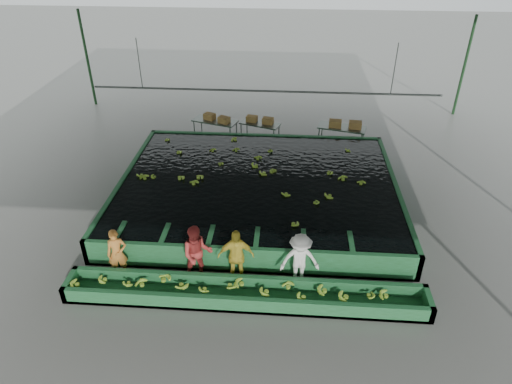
# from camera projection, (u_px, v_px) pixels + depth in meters

# --- Properties ---
(ground) EXTENTS (80.00, 80.00, 0.00)m
(ground) POSITION_uv_depth(u_px,v_px,m) (255.00, 224.00, 15.69)
(ground) COLOR slate
(ground) RESTS_ON ground
(shed_roof) EXTENTS (20.00, 22.00, 0.04)m
(shed_roof) POSITION_uv_depth(u_px,v_px,m) (255.00, 83.00, 13.05)
(shed_roof) COLOR slate
(shed_roof) RESTS_ON shed_posts
(shed_posts) EXTENTS (20.00, 22.00, 5.00)m
(shed_posts) POSITION_uv_depth(u_px,v_px,m) (255.00, 160.00, 14.37)
(shed_posts) COLOR #1B3F1E
(shed_posts) RESTS_ON ground
(flotation_tank) EXTENTS (10.00, 8.00, 0.90)m
(flotation_tank) POSITION_uv_depth(u_px,v_px,m) (258.00, 190.00, 16.72)
(flotation_tank) COLOR #236534
(flotation_tank) RESTS_ON ground
(tank_water) EXTENTS (9.70, 7.70, 0.00)m
(tank_water) POSITION_uv_depth(u_px,v_px,m) (258.00, 181.00, 16.51)
(tank_water) COLOR black
(tank_water) RESTS_ON flotation_tank
(sorting_trough) EXTENTS (10.00, 1.00, 0.50)m
(sorting_trough) POSITION_uv_depth(u_px,v_px,m) (245.00, 294.00, 12.51)
(sorting_trough) COLOR #236534
(sorting_trough) RESTS_ON ground
(cableway_rail) EXTENTS (0.08, 0.08, 14.00)m
(cableway_rail) POSITION_uv_depth(u_px,v_px,m) (264.00, 91.00, 18.34)
(cableway_rail) COLOR #59605B
(cableway_rail) RESTS_ON shed_roof
(rail_hanger_left) EXTENTS (0.04, 0.04, 2.00)m
(rail_hanger_left) POSITION_uv_depth(u_px,v_px,m) (139.00, 64.00, 18.13)
(rail_hanger_left) COLOR #59605B
(rail_hanger_left) RESTS_ON shed_roof
(rail_hanger_right) EXTENTS (0.04, 0.04, 2.00)m
(rail_hanger_right) POSITION_uv_depth(u_px,v_px,m) (394.00, 69.00, 17.49)
(rail_hanger_right) COLOR #59605B
(rail_hanger_right) RESTS_ON shed_roof
(worker_a) EXTENTS (0.66, 0.54, 1.57)m
(worker_a) POSITION_uv_depth(u_px,v_px,m) (117.00, 253.00, 13.14)
(worker_a) COLOR orange
(worker_a) RESTS_ON ground
(worker_b) EXTENTS (1.03, 0.89, 1.82)m
(worker_b) POSITION_uv_depth(u_px,v_px,m) (197.00, 254.00, 12.93)
(worker_b) COLOR #B93632
(worker_b) RESTS_ON ground
(worker_c) EXTENTS (1.09, 0.56, 1.77)m
(worker_c) POSITION_uv_depth(u_px,v_px,m) (236.00, 256.00, 12.87)
(worker_c) COLOR yellow
(worker_c) RESTS_ON ground
(worker_d) EXTENTS (1.17, 0.76, 1.72)m
(worker_d) POSITION_uv_depth(u_px,v_px,m) (300.00, 260.00, 12.77)
(worker_d) COLOR white
(worker_d) RESTS_ON ground
(packing_table_left) EXTENTS (2.20, 1.40, 0.93)m
(packing_table_left) POSITION_uv_depth(u_px,v_px,m) (215.00, 129.00, 21.30)
(packing_table_left) COLOR #59605B
(packing_table_left) RESTS_ON ground
(packing_table_mid) EXTENTS (1.97, 1.31, 0.83)m
(packing_table_mid) POSITION_uv_depth(u_px,v_px,m) (260.00, 131.00, 21.24)
(packing_table_mid) COLOR #59605B
(packing_table_mid) RESTS_ON ground
(packing_table_right) EXTENTS (2.25, 1.34, 0.96)m
(packing_table_right) POSITION_uv_depth(u_px,v_px,m) (341.00, 137.00, 20.61)
(packing_table_right) COLOR #59605B
(packing_table_right) RESTS_ON ground
(box_stack_left) EXTENTS (1.32, 0.89, 0.28)m
(box_stack_left) POSITION_uv_depth(u_px,v_px,m) (217.00, 121.00, 20.98)
(box_stack_left) COLOR olive
(box_stack_left) RESTS_ON packing_table_left
(box_stack_mid) EXTENTS (1.31, 0.62, 0.27)m
(box_stack_mid) POSITION_uv_depth(u_px,v_px,m) (260.00, 122.00, 21.08)
(box_stack_mid) COLOR olive
(box_stack_mid) RESTS_ON packing_table_mid
(box_stack_right) EXTENTS (1.46, 0.53, 0.31)m
(box_stack_right) POSITION_uv_depth(u_px,v_px,m) (345.00, 127.00, 20.29)
(box_stack_right) COLOR olive
(box_stack_right) RESTS_ON packing_table_right
(floating_bananas) EXTENTS (8.20, 5.59, 0.11)m
(floating_bananas) POSITION_uv_depth(u_px,v_px,m) (260.00, 170.00, 17.19)
(floating_bananas) COLOR #8EBE30
(floating_bananas) RESTS_ON tank_water
(trough_bananas) EXTENTS (8.45, 0.56, 0.11)m
(trough_bananas) POSITION_uv_depth(u_px,v_px,m) (245.00, 290.00, 12.43)
(trough_bananas) COLOR #8EBE30
(trough_bananas) RESTS_ON sorting_trough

